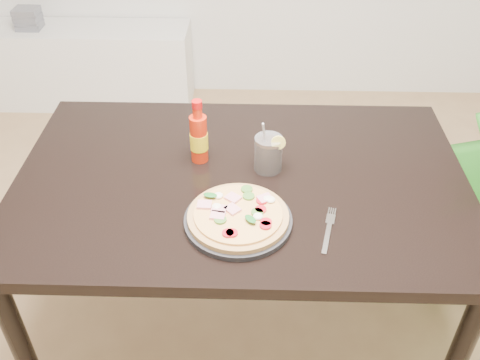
{
  "coord_description": "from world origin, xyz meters",
  "views": [
    {
      "loc": [
        0.31,
        -1.02,
        1.76
      ],
      "look_at": [
        0.27,
        0.17,
        0.83
      ],
      "focal_mm": 40.0,
      "sensor_mm": 36.0,
      "label": 1
    }
  ],
  "objects_px": {
    "media_console": "(80,66)",
    "plate": "(238,221)",
    "dining_table": "(241,197)",
    "hot_sauce_bottle": "(199,137)",
    "pizza": "(238,215)",
    "fork": "(329,229)",
    "cola_cup": "(268,154)"
  },
  "relations": [
    {
      "from": "plate",
      "to": "pizza",
      "type": "relative_size",
      "value": 1.07
    },
    {
      "from": "plate",
      "to": "pizza",
      "type": "xyz_separation_m",
      "value": [
        0.0,
        0.0,
        0.02
      ]
    },
    {
      "from": "media_console",
      "to": "plate",
      "type": "bearing_deg",
      "value": -61.73
    },
    {
      "from": "dining_table",
      "to": "media_console",
      "type": "bearing_deg",
      "value": 121.1
    },
    {
      "from": "plate",
      "to": "media_console",
      "type": "distance_m",
      "value": 2.31
    },
    {
      "from": "plate",
      "to": "cola_cup",
      "type": "bearing_deg",
      "value": 71.54
    },
    {
      "from": "dining_table",
      "to": "plate",
      "type": "xyz_separation_m",
      "value": [
        -0.0,
        -0.21,
        0.09
      ]
    },
    {
      "from": "plate",
      "to": "hot_sauce_bottle",
      "type": "xyz_separation_m",
      "value": [
        -0.13,
        0.3,
        0.08
      ]
    },
    {
      "from": "hot_sauce_bottle",
      "to": "pizza",
      "type": "bearing_deg",
      "value": -65.79
    },
    {
      "from": "dining_table",
      "to": "pizza",
      "type": "bearing_deg",
      "value": -90.53
    },
    {
      "from": "media_console",
      "to": "hot_sauce_bottle",
      "type": "bearing_deg",
      "value": -61.0
    },
    {
      "from": "dining_table",
      "to": "plate",
      "type": "bearing_deg",
      "value": -90.71
    },
    {
      "from": "cola_cup",
      "to": "fork",
      "type": "bearing_deg",
      "value": -59.38
    },
    {
      "from": "pizza",
      "to": "media_console",
      "type": "xyz_separation_m",
      "value": [
        -1.07,
        1.99,
        -0.53
      ]
    },
    {
      "from": "dining_table",
      "to": "cola_cup",
      "type": "relative_size",
      "value": 7.92
    },
    {
      "from": "dining_table",
      "to": "pizza",
      "type": "height_order",
      "value": "pizza"
    },
    {
      "from": "pizza",
      "to": "media_console",
      "type": "height_order",
      "value": "pizza"
    },
    {
      "from": "plate",
      "to": "hot_sauce_bottle",
      "type": "distance_m",
      "value": 0.34
    },
    {
      "from": "dining_table",
      "to": "fork",
      "type": "height_order",
      "value": "fork"
    },
    {
      "from": "cola_cup",
      "to": "media_console",
      "type": "relative_size",
      "value": 0.13
    },
    {
      "from": "pizza",
      "to": "media_console",
      "type": "bearing_deg",
      "value": 118.31
    },
    {
      "from": "fork",
      "to": "media_console",
      "type": "height_order",
      "value": "fork"
    },
    {
      "from": "media_console",
      "to": "pizza",
      "type": "bearing_deg",
      "value": -61.69
    },
    {
      "from": "plate",
      "to": "dining_table",
      "type": "bearing_deg",
      "value": 89.29
    },
    {
      "from": "dining_table",
      "to": "media_console",
      "type": "relative_size",
      "value": 1.0
    },
    {
      "from": "fork",
      "to": "media_console",
      "type": "bearing_deg",
      "value": 136.26
    },
    {
      "from": "plate",
      "to": "hot_sauce_bottle",
      "type": "relative_size",
      "value": 1.4
    },
    {
      "from": "dining_table",
      "to": "hot_sauce_bottle",
      "type": "xyz_separation_m",
      "value": [
        -0.14,
        0.09,
        0.17
      ]
    },
    {
      "from": "cola_cup",
      "to": "media_console",
      "type": "bearing_deg",
      "value": 123.71
    },
    {
      "from": "fork",
      "to": "pizza",
      "type": "bearing_deg",
      "value": -172.11
    },
    {
      "from": "hot_sauce_bottle",
      "to": "fork",
      "type": "height_order",
      "value": "hot_sauce_bottle"
    },
    {
      "from": "pizza",
      "to": "cola_cup",
      "type": "xyz_separation_m",
      "value": [
        0.09,
        0.25,
        0.03
      ]
    }
  ]
}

